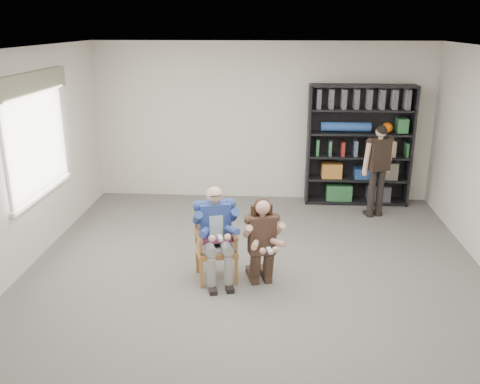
# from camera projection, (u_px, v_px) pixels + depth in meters

# --- Properties ---
(room_shell) EXTENTS (6.00, 7.00, 2.80)m
(room_shell) POSITION_uv_depth(u_px,v_px,m) (254.00, 180.00, 5.74)
(room_shell) COLOR white
(room_shell) RESTS_ON ground
(floor) EXTENTS (6.00, 7.00, 0.01)m
(floor) POSITION_uv_depth(u_px,v_px,m) (253.00, 289.00, 6.18)
(floor) COLOR slate
(floor) RESTS_ON ground
(window_left) EXTENTS (0.16, 2.00, 1.75)m
(window_left) POSITION_uv_depth(u_px,v_px,m) (38.00, 137.00, 6.80)
(window_left) COLOR silver
(window_left) RESTS_ON room_shell
(armchair) EXTENTS (0.66, 0.65, 0.94)m
(armchair) POSITION_uv_depth(u_px,v_px,m) (216.00, 244.00, 6.32)
(armchair) COLOR #9F6A31
(armchair) RESTS_ON floor
(seated_man) EXTENTS (0.70, 0.85, 1.22)m
(seated_man) POSITION_uv_depth(u_px,v_px,m) (216.00, 234.00, 6.27)
(seated_man) COLOR navy
(seated_man) RESTS_ON floor
(kneeling_woman) EXTENTS (0.65, 0.85, 1.12)m
(kneeling_woman) POSITION_uv_depth(u_px,v_px,m) (262.00, 243.00, 6.14)
(kneeling_woman) COLOR #36241C
(kneeling_woman) RESTS_ON floor
(bookshelf) EXTENTS (1.80, 0.38, 2.10)m
(bookshelf) POSITION_uv_depth(u_px,v_px,m) (359.00, 146.00, 8.85)
(bookshelf) COLOR black
(bookshelf) RESTS_ON floor
(standing_man) EXTENTS (0.54, 0.42, 1.55)m
(standing_man) POSITION_uv_depth(u_px,v_px,m) (378.00, 172.00, 8.29)
(standing_man) COLOR black
(standing_man) RESTS_ON floor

